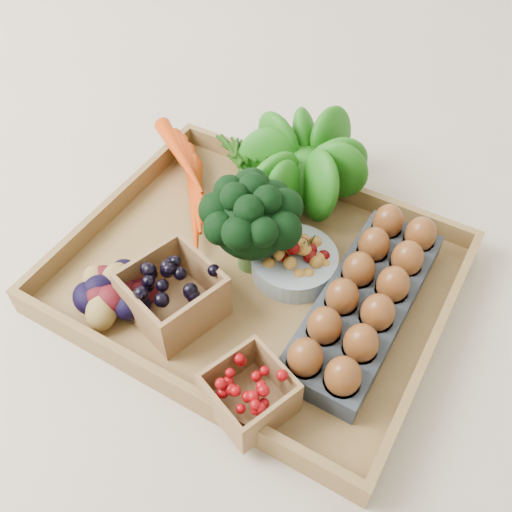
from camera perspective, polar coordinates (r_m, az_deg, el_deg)
The scene contains 10 objects.
ground at distance 0.87m, azimuth -0.00°, elevation -2.57°, with size 4.00×4.00×0.00m, color beige.
tray at distance 0.87m, azimuth -0.00°, elevation -2.26°, with size 0.55×0.45×0.01m, color olive.
carrots at distance 0.97m, azimuth -6.15°, elevation 6.93°, with size 0.20×0.14×0.05m, color #C03506, non-canonical shape.
lettuce at distance 0.94m, azimuth 4.69°, elevation 9.59°, with size 0.15×0.15×0.15m, color #13560D.
broccoli at distance 0.83m, azimuth -0.47°, elevation 1.83°, with size 0.15×0.15×0.11m, color black, non-canonical shape.
cherry_bowl at distance 0.86m, azimuth 3.83°, elevation -0.67°, with size 0.13×0.13×0.03m, color #8C9EA5.
egg_carton at distance 0.82m, azimuth 10.78°, elevation -4.81°, with size 0.11×0.33×0.04m, color #353C44.
potatoes at distance 0.83m, azimuth -14.09°, elevation -3.03°, with size 0.12×0.12×0.07m, color #420A10, non-canonical shape.
punnet_blackberry at distance 0.80m, azimuth -8.30°, elevation -3.79°, with size 0.12×0.12×0.08m, color black.
punnet_raspberry at distance 0.72m, azimuth -0.68°, elevation -13.53°, with size 0.09×0.09×0.06m, color maroon.
Camera 1 is at (0.27, -0.47, 0.69)m, focal length 40.00 mm.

